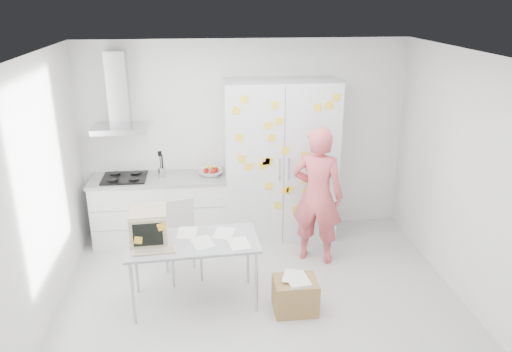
{
  "coord_description": "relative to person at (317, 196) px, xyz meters",
  "views": [
    {
      "loc": [
        -0.57,
        -4.7,
        3.26
      ],
      "look_at": [
        0.02,
        0.73,
        1.24
      ],
      "focal_mm": 35.0,
      "sensor_mm": 36.0,
      "label": 1
    }
  ],
  "objects": [
    {
      "name": "chair",
      "position": [
        -1.7,
        -0.2,
        -0.35
      ],
      "size": [
        0.53,
        0.53,
        0.94
      ],
      "rotation": [
        0.0,
        0.0,
        0.28
      ],
      "color": "#BABBB8",
      "rests_on": "ground"
    },
    {
      "name": "ceiling",
      "position": [
        -0.81,
        -0.92,
        1.81
      ],
      "size": [
        4.5,
        4.0,
        0.02
      ],
      "primitive_type": "cube",
      "color": "white",
      "rests_on": "walls"
    },
    {
      "name": "walls",
      "position": [
        -0.81,
        -0.2,
        0.46
      ],
      "size": [
        4.52,
        4.01,
        2.7
      ],
      "color": "white",
      "rests_on": "ground"
    },
    {
      "name": "desk",
      "position": [
        -1.83,
        -0.78,
        -0.04
      ],
      "size": [
        1.45,
        0.79,
        1.12
      ],
      "rotation": [
        0.0,
        0.0,
        0.06
      ],
      "color": "#A2A8AC",
      "rests_on": "ground"
    },
    {
      "name": "floor",
      "position": [
        -0.81,
        -0.92,
        -0.9
      ],
      "size": [
        4.5,
        4.0,
        0.02
      ],
      "primitive_type": "cube",
      "color": "silver",
      "rests_on": "ground"
    },
    {
      "name": "cardboard_box",
      "position": [
        -0.46,
        -1.09,
        -0.69
      ],
      "size": [
        0.47,
        0.38,
        0.41
      ],
      "rotation": [
        0.0,
        0.0,
        0.01
      ],
      "color": "#9F7B45",
      "rests_on": "ground"
    },
    {
      "name": "person",
      "position": [
        0.0,
        0.0,
        0.0
      ],
      "size": [
        0.76,
        0.65,
        1.77
      ],
      "primitive_type": "imported",
      "rotation": [
        0.0,
        0.0,
        2.71
      ],
      "color": "#D8545B",
      "rests_on": "ground"
    },
    {
      "name": "counter_run",
      "position": [
        -2.0,
        0.78,
        -0.41
      ],
      "size": [
        1.84,
        0.63,
        1.28
      ],
      "color": "white",
      "rests_on": "ground"
    },
    {
      "name": "range_hood",
      "position": [
        -2.46,
        0.92,
        1.07
      ],
      "size": [
        0.7,
        0.48,
        1.01
      ],
      "color": "silver",
      "rests_on": "walls"
    },
    {
      "name": "tall_cabinet",
      "position": [
        -0.36,
        0.76,
        0.21
      ],
      "size": [
        1.5,
        0.68,
        2.2
      ],
      "color": "silver",
      "rests_on": "ground"
    }
  ]
}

